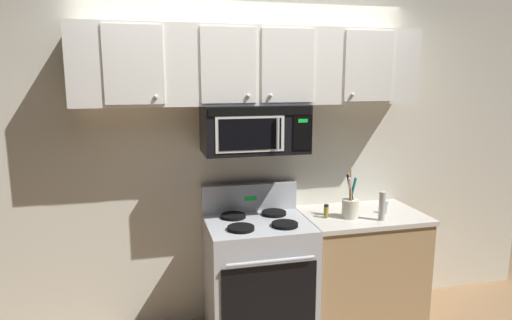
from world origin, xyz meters
TOP-DOWN VIEW (x-y plane):
  - back_wall at (0.00, 0.79)m, footprint 5.20×0.10m
  - stove_range at (0.00, 0.42)m, footprint 0.76×0.69m
  - over_range_microwave at (-0.00, 0.54)m, footprint 0.76×0.43m
  - upper_cabinets at (-0.00, 0.57)m, footprint 2.50×0.36m
  - counter_segment at (0.84, 0.43)m, footprint 0.93×0.65m
  - utensil_crock_cream at (0.70, 0.35)m, footprint 0.13×0.13m
  - salt_shaker at (1.02, 0.38)m, footprint 0.04×0.04m
  - pepper_mill at (0.90, 0.24)m, footprint 0.05×0.05m
  - spice_jar at (0.52, 0.39)m, footprint 0.04×0.04m

SIDE VIEW (x-z plane):
  - counter_segment at x=0.84m, z-range 0.00..0.90m
  - stove_range at x=0.00m, z-range -0.09..1.03m
  - salt_shaker at x=1.02m, z-range 0.90..0.99m
  - spice_jar at x=0.52m, z-range 0.90..1.00m
  - utensil_crock_cream at x=0.70m, z-range 0.80..1.18m
  - pepper_mill at x=0.90m, z-range 0.90..1.12m
  - back_wall at x=0.00m, z-range 0.00..2.70m
  - over_range_microwave at x=0.00m, z-range 1.40..1.75m
  - upper_cabinets at x=0.00m, z-range 1.75..2.30m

